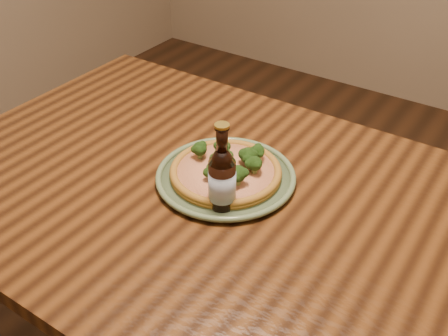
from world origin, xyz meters
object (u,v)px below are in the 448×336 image
Objects in this scene: plate at (226,176)px; pizza at (227,170)px; table at (259,242)px; beer_bottle at (222,180)px.

plate is 0.02m from pizza.
pizza reaches higher than table.
table is 0.19m from beer_bottle.
beer_bottle is (0.05, -0.09, 0.05)m from pizza.
pizza is at bearing 110.35° from beer_bottle.
plate is at bearing -124.15° from pizza.
plate is 0.12m from beer_bottle.
beer_bottle is at bearing -61.39° from pizza.
pizza is (0.00, 0.00, 0.02)m from plate.
plate is at bearing 111.31° from beer_bottle.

